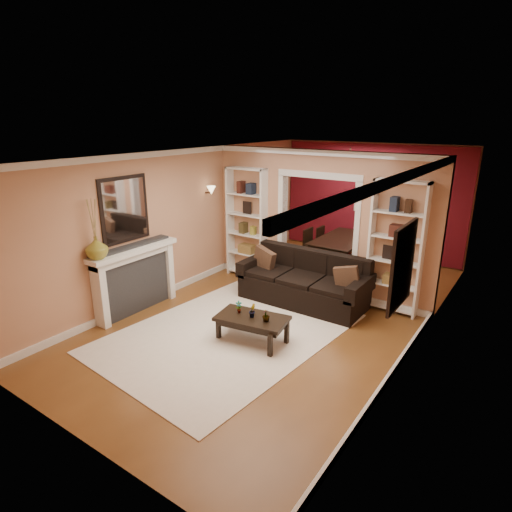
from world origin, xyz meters
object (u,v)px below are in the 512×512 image
Objects in this scene: dining_table at (344,252)px; coffee_table at (252,329)px; bookshelf_right at (396,248)px; bookshelf_left at (247,224)px; fireplace at (137,280)px; sofa at (303,279)px.

coffee_table is at bearing -175.70° from dining_table.
coffee_table is 0.46× the size of bookshelf_right.
bookshelf_left is 1.35× the size of fireplace.
coffee_table is 3.00m from bookshelf_left.
dining_table is (-0.25, 2.40, -0.14)m from sofa.
dining_table is (1.41, 1.82, -0.83)m from bookshelf_left.
sofa is 1.03× the size of bookshelf_left.
bookshelf_left reaches higher than dining_table.
dining_table is at bearing 132.88° from bookshelf_right.
bookshelf_left is at bearing 142.09° from dining_table.
coffee_table is 4.10m from dining_table.
coffee_table is 0.46× the size of bookshelf_left.
fireplace is at bearing 176.93° from coffee_table.
bookshelf_left is (-1.67, 0.58, 0.69)m from sofa.
bookshelf_left is 2.65m from fireplace.
fireplace is 4.77m from dining_table.
bookshelf_right reaches higher than fireplace.
bookshelf_right is at bearing 34.80° from fireplace.
sofa is at bearing -173.99° from dining_table.
coffee_table is 2.31m from fireplace.
bookshelf_right reaches higher than sofa.
sofa is 1.71m from coffee_table.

